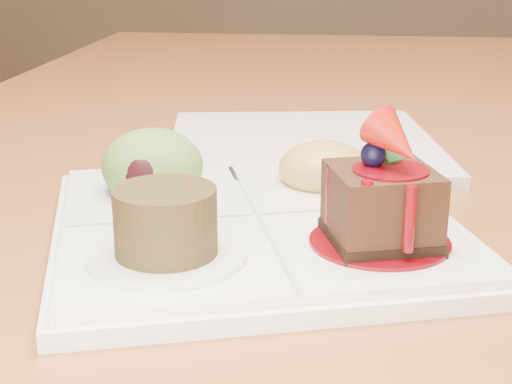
# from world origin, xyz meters

# --- Properties ---
(dining_table) EXTENTS (1.00, 1.80, 0.75)m
(dining_table) POSITION_xyz_m (0.00, 0.00, 0.68)
(dining_table) COLOR brown
(dining_table) RESTS_ON ground
(sampler_plate) EXTENTS (0.36, 0.36, 0.11)m
(sampler_plate) POSITION_xyz_m (-0.06, -0.29, 0.77)
(sampler_plate) COLOR white
(sampler_plate) RESTS_ON dining_table
(second_plate) EXTENTS (0.30, 0.30, 0.01)m
(second_plate) POSITION_xyz_m (-0.04, -0.05, 0.76)
(second_plate) COLOR white
(second_plate) RESTS_ON dining_table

